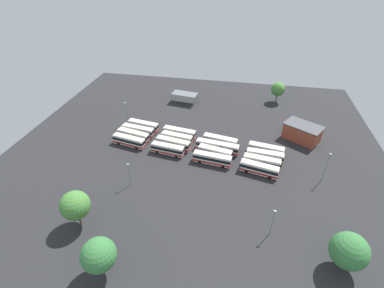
{
  "coord_description": "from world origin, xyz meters",
  "views": [
    {
      "loc": [
        -13.23,
        75.47,
        54.78
      ],
      "look_at": [
        1.19,
        -0.84,
        1.5
      ],
      "focal_mm": 26.43,
      "sensor_mm": 36.0,
      "label": 1
    }
  ],
  "objects_px": {
    "bus_row2_slot1": "(177,138)",
    "lamp_post_far_corner": "(326,166)",
    "bus_row3_slot2": "(133,135)",
    "bus_row3_slot3": "(129,141)",
    "bus_row2_slot0": "(179,133)",
    "bus_row1_slot2": "(215,153)",
    "bus_row0_slot0": "(266,150)",
    "bus_row1_slot1": "(218,147)",
    "lamp_post_near_entrance": "(129,174)",
    "maintenance_shelter": "(185,94)",
    "bus_row1_slot0": "(220,141)",
    "bus_row0_slot1": "(265,156)",
    "bus_row2_slot3": "(168,149)",
    "bus_row2_slot2": "(173,144)",
    "depot_building": "(302,132)",
    "lamp_post_mid_lot": "(126,112)",
    "bus_row3_slot0": "(143,126)",
    "bus_row0_slot2": "(262,162)",
    "bus_row1_slot3": "(212,159)",
    "tree_northeast": "(349,251)",
    "lamp_post_by_building": "(273,221)",
    "tree_south_edge": "(75,205)",
    "bus_row0_slot3": "(259,169)",
    "bus_row3_slot1": "(138,131)",
    "tree_east_edge": "(278,89)"
  },
  "relations": [
    {
      "from": "bus_row1_slot2",
      "to": "bus_row0_slot0",
      "type": "bearing_deg",
      "value": -163.91
    },
    {
      "from": "bus_row3_slot1",
      "to": "lamp_post_mid_lot",
      "type": "height_order",
      "value": "lamp_post_mid_lot"
    },
    {
      "from": "bus_row2_slot1",
      "to": "lamp_post_far_corner",
      "type": "relative_size",
      "value": 1.17
    },
    {
      "from": "bus_row3_slot0",
      "to": "lamp_post_by_building",
      "type": "relative_size",
      "value": 1.5
    },
    {
      "from": "bus_row2_slot0",
      "to": "bus_row1_slot2",
      "type": "bearing_deg",
      "value": 145.85
    },
    {
      "from": "bus_row1_slot0",
      "to": "lamp_post_by_building",
      "type": "relative_size",
      "value": 1.51
    },
    {
      "from": "lamp_post_by_building",
      "to": "lamp_post_near_entrance",
      "type": "relative_size",
      "value": 1.04
    },
    {
      "from": "maintenance_shelter",
      "to": "lamp_post_near_entrance",
      "type": "height_order",
      "value": "lamp_post_near_entrance"
    },
    {
      "from": "bus_row3_slot0",
      "to": "lamp_post_mid_lot",
      "type": "distance_m",
      "value": 8.75
    },
    {
      "from": "bus_row2_slot2",
      "to": "tree_northeast",
      "type": "distance_m",
      "value": 57.47
    },
    {
      "from": "bus_row3_slot3",
      "to": "lamp_post_near_entrance",
      "type": "distance_m",
      "value": 20.36
    },
    {
      "from": "bus_row1_slot0",
      "to": "maintenance_shelter",
      "type": "bearing_deg",
      "value": -58.3
    },
    {
      "from": "bus_row1_slot3",
      "to": "bus_row3_slot0",
      "type": "bearing_deg",
      "value": -28.84
    },
    {
      "from": "bus_row3_slot1",
      "to": "bus_row2_slot2",
      "type": "bearing_deg",
      "value": 158.26
    },
    {
      "from": "bus_row0_slot3",
      "to": "bus_row2_slot1",
      "type": "distance_m",
      "value": 29.86
    },
    {
      "from": "bus_row2_slot0",
      "to": "tree_east_edge",
      "type": "distance_m",
      "value": 50.33
    },
    {
      "from": "bus_row1_slot0",
      "to": "bus_row1_slot3",
      "type": "distance_m",
      "value": 10.34
    },
    {
      "from": "bus_row0_slot3",
      "to": "bus_row1_slot2",
      "type": "distance_m",
      "value": 14.85
    },
    {
      "from": "bus_row2_slot3",
      "to": "tree_south_edge",
      "type": "relative_size",
      "value": 1.11
    },
    {
      "from": "bus_row1_slot3",
      "to": "bus_row2_slot3",
      "type": "distance_m",
      "value": 15.0
    },
    {
      "from": "bus_row1_slot0",
      "to": "bus_row3_slot0",
      "type": "height_order",
      "value": "same"
    },
    {
      "from": "bus_row2_slot1",
      "to": "bus_row2_slot2",
      "type": "bearing_deg",
      "value": 81.21
    },
    {
      "from": "bus_row2_slot1",
      "to": "bus_row3_slot0",
      "type": "bearing_deg",
      "value": -22.82
    },
    {
      "from": "bus_row3_slot0",
      "to": "tree_northeast",
      "type": "bearing_deg",
      "value": 142.36
    },
    {
      "from": "bus_row1_slot1",
      "to": "bus_row3_slot2",
      "type": "relative_size",
      "value": 1.18
    },
    {
      "from": "bus_row2_slot1",
      "to": "bus_row3_slot1",
      "type": "bearing_deg",
      "value": -9.03
    },
    {
      "from": "bus_row1_slot2",
      "to": "lamp_post_far_corner",
      "type": "height_order",
      "value": "lamp_post_far_corner"
    },
    {
      "from": "bus_row2_slot3",
      "to": "bus_row3_slot0",
      "type": "xyz_separation_m",
      "value": [
        12.59,
        -12.64,
        0.0
      ]
    },
    {
      "from": "bus_row2_slot3",
      "to": "tree_south_edge",
      "type": "distance_m",
      "value": 34.86
    },
    {
      "from": "lamp_post_by_building",
      "to": "tree_east_edge",
      "type": "relative_size",
      "value": 0.88
    },
    {
      "from": "bus_row3_slot2",
      "to": "bus_row3_slot3",
      "type": "distance_m",
      "value": 3.52
    },
    {
      "from": "bus_row2_slot2",
      "to": "lamp_post_far_corner",
      "type": "distance_m",
      "value": 46.81
    },
    {
      "from": "bus_row0_slot1",
      "to": "lamp_post_far_corner",
      "type": "bearing_deg",
      "value": 158.45
    },
    {
      "from": "lamp_post_mid_lot",
      "to": "bus_row1_slot1",
      "type": "bearing_deg",
      "value": 161.73
    },
    {
      "from": "bus_row0_slot2",
      "to": "lamp_post_by_building",
      "type": "distance_m",
      "value": 25.28
    },
    {
      "from": "bus_row3_slot3",
      "to": "lamp_post_by_building",
      "type": "bearing_deg",
      "value": 147.93
    },
    {
      "from": "bus_row0_slot0",
      "to": "bus_row1_slot2",
      "type": "height_order",
      "value": "same"
    },
    {
      "from": "bus_row1_slot2",
      "to": "bus_row2_slot2",
      "type": "distance_m",
      "value": 14.57
    },
    {
      "from": "bus_row2_slot2",
      "to": "depot_building",
      "type": "bearing_deg",
      "value": -162.55
    },
    {
      "from": "lamp_post_mid_lot",
      "to": "tree_south_edge",
      "type": "relative_size",
      "value": 0.89
    },
    {
      "from": "bus_row1_slot0",
      "to": "tree_northeast",
      "type": "xyz_separation_m",
      "value": [
        -29.55,
        40.14,
        3.94
      ]
    },
    {
      "from": "lamp_post_mid_lot",
      "to": "lamp_post_near_entrance",
      "type": "bearing_deg",
      "value": 112.66
    },
    {
      "from": "bus_row0_slot0",
      "to": "bus_row1_slot0",
      "type": "xyz_separation_m",
      "value": [
        15.07,
        -2.24,
        0.0
      ]
    },
    {
      "from": "bus_row0_slot2",
      "to": "bus_row1_slot3",
      "type": "distance_m",
      "value": 15.04
    },
    {
      "from": "bus_row0_slot1",
      "to": "depot_building",
      "type": "height_order",
      "value": "depot_building"
    },
    {
      "from": "bus_row1_slot3",
      "to": "tree_east_edge",
      "type": "xyz_separation_m",
      "value": [
        -21.93,
        -48.47,
        4.08
      ]
    },
    {
      "from": "bus_row1_slot3",
      "to": "bus_row2_slot3",
      "type": "relative_size",
      "value": 1.09
    },
    {
      "from": "bus_row2_slot3",
      "to": "bus_row3_slot3",
      "type": "xyz_separation_m",
      "value": [
        14.09,
        -2.26,
        0.0
      ]
    },
    {
      "from": "bus_row2_slot1",
      "to": "lamp_post_by_building",
      "type": "distance_m",
      "value": 44.74
    },
    {
      "from": "bus_row1_slot1",
      "to": "bus_row1_slot3",
      "type": "distance_m",
      "value": 6.82
    }
  ]
}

